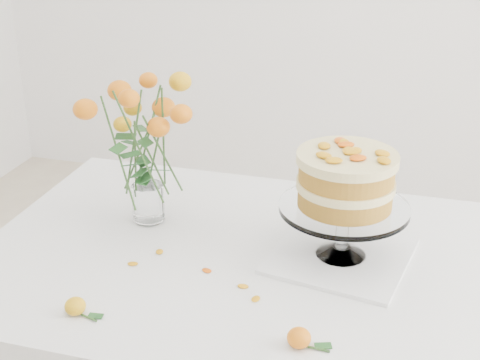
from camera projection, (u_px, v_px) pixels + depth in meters
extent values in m
cube|color=tan|center=(266.00, 267.00, 1.64)|extent=(1.40, 0.90, 0.04)
cylinder|color=tan|center=(114.00, 279.00, 2.27)|extent=(0.06, 0.06, 0.71)
cube|color=white|center=(267.00, 259.00, 1.63)|extent=(1.42, 0.92, 0.01)
cube|color=white|center=(302.00, 213.00, 2.07)|extent=(1.42, 0.01, 0.20)
cube|color=white|center=(17.00, 254.00, 1.85)|extent=(0.01, 0.92, 0.20)
cube|color=white|center=(340.00, 256.00, 1.62)|extent=(0.36, 0.36, 0.01)
cylinder|color=white|center=(342.00, 228.00, 1.59)|extent=(0.03, 0.03, 0.10)
cylinder|color=white|center=(344.00, 207.00, 1.57)|extent=(0.31, 0.31, 0.01)
cylinder|color=#A87D26|center=(345.00, 196.00, 1.56)|extent=(0.28, 0.28, 0.04)
cylinder|color=beige|center=(346.00, 184.00, 1.54)|extent=(0.29, 0.29, 0.02)
cylinder|color=#A87D26|center=(347.00, 171.00, 1.53)|extent=(0.28, 0.28, 0.04)
cylinder|color=beige|center=(347.00, 158.00, 1.52)|extent=(0.30, 0.30, 0.02)
cylinder|color=white|center=(149.00, 219.00, 1.80)|extent=(0.07, 0.07, 0.01)
cylinder|color=white|center=(148.00, 202.00, 1.78)|extent=(0.08, 0.08, 0.10)
ellipsoid|color=gold|center=(75.00, 306.00, 1.41)|extent=(0.05, 0.05, 0.04)
cylinder|color=#2D5120|center=(87.00, 318.00, 1.40)|extent=(0.05, 0.02, 0.00)
ellipsoid|color=orange|center=(299.00, 338.00, 1.31)|extent=(0.05, 0.05, 0.04)
cylinder|color=#2D5120|center=(315.00, 349.00, 1.31)|extent=(0.06, 0.01, 0.00)
ellipsoid|color=orange|center=(207.00, 271.00, 1.57)|extent=(0.03, 0.02, 0.00)
ellipsoid|color=orange|center=(243.00, 286.00, 1.51)|extent=(0.03, 0.02, 0.00)
ellipsoid|color=orange|center=(256.00, 299.00, 1.46)|extent=(0.03, 0.02, 0.00)
ellipsoid|color=orange|center=(159.00, 252.00, 1.65)|extent=(0.03, 0.02, 0.00)
ellipsoid|color=orange|center=(133.00, 264.00, 1.60)|extent=(0.03, 0.02, 0.00)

